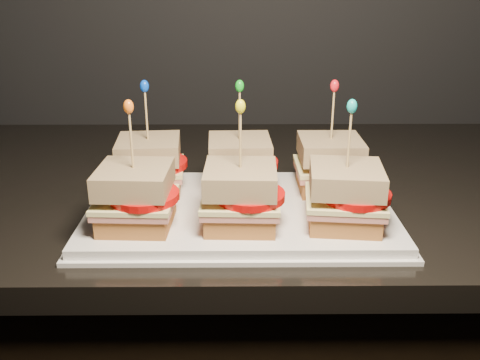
{
  "coord_description": "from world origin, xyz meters",
  "views": [
    {
      "loc": [
        -0.15,
        0.87,
        1.2
      ],
      "look_at": [
        -0.14,
        1.53,
        0.94
      ],
      "focal_mm": 40.0,
      "sensor_mm": 36.0,
      "label": 1
    }
  ],
  "objects": [
    {
      "name": "granite_slab",
      "position": [
        -0.27,
        1.68,
        0.86
      ],
      "size": [
        2.35,
        0.65,
        0.04
      ],
      "primitive_type": "cube",
      "color": "black",
      "rests_on": "cabinet"
    },
    {
      "name": "platter",
      "position": [
        -0.14,
        1.53,
        0.89
      ],
      "size": [
        0.41,
        0.25,
        0.02
      ],
      "primitive_type": "cube",
      "color": "white",
      "rests_on": "granite_slab"
    },
    {
      "name": "platter_rim",
      "position": [
        -0.14,
        1.53,
        0.89
      ],
      "size": [
        0.42,
        0.26,
        0.01
      ],
      "primitive_type": "cube",
      "color": "white",
      "rests_on": "granite_slab"
    },
    {
      "name": "sandwich_0_bread_bot",
      "position": [
        -0.27,
        1.59,
        0.91
      ],
      "size": [
        0.09,
        0.09,
        0.02
      ],
      "primitive_type": "cube",
      "rotation": [
        0.0,
        0.0,
        0.07
      ],
      "color": "brown",
      "rests_on": "platter"
    },
    {
      "name": "sandwich_0_ham",
      "position": [
        -0.27,
        1.59,
        0.93
      ],
      "size": [
        0.1,
        0.1,
        0.01
      ],
      "primitive_type": "cube",
      "rotation": [
        0.0,
        0.0,
        0.07
      ],
      "color": "#C16C60",
      "rests_on": "sandwich_0_bread_bot"
    },
    {
      "name": "sandwich_0_cheese",
      "position": [
        -0.27,
        1.59,
        0.93
      ],
      "size": [
        0.1,
        0.1,
        0.01
      ],
      "primitive_type": "cube",
      "rotation": [
        0.0,
        0.0,
        0.07
      ],
      "color": "#FAF19D",
      "rests_on": "sandwich_0_ham"
    },
    {
      "name": "sandwich_0_tomato",
      "position": [
        -0.26,
        1.58,
        0.94
      ],
      "size": [
        0.08,
        0.08,
        0.01
      ],
      "primitive_type": "cylinder",
      "color": "red",
      "rests_on": "sandwich_0_cheese"
    },
    {
      "name": "sandwich_0_bread_top",
      "position": [
        -0.27,
        1.59,
        0.96
      ],
      "size": [
        0.09,
        0.09,
        0.03
      ],
      "primitive_type": "cube",
      "rotation": [
        0.0,
        0.0,
        0.07
      ],
      "color": "#4D280B",
      "rests_on": "sandwich_0_tomato"
    },
    {
      "name": "sandwich_0_pick",
      "position": [
        -0.27,
        1.59,
        1.01
      ],
      "size": [
        0.0,
        0.0,
        0.09
      ],
      "primitive_type": "cylinder",
      "color": "tan",
      "rests_on": "sandwich_0_bread_top"
    },
    {
      "name": "sandwich_0_frill",
      "position": [
        -0.27,
        1.59,
        1.05
      ],
      "size": [
        0.01,
        0.01,
        0.02
      ],
      "primitive_type": "ellipsoid",
      "color": "blue",
      "rests_on": "sandwich_0_pick"
    },
    {
      "name": "sandwich_1_bread_bot",
      "position": [
        -0.14,
        1.59,
        0.91
      ],
      "size": [
        0.09,
        0.09,
        0.02
      ],
      "primitive_type": "cube",
      "rotation": [
        0.0,
        0.0,
        0.04
      ],
      "color": "brown",
      "rests_on": "platter"
    },
    {
      "name": "sandwich_1_ham",
      "position": [
        -0.14,
        1.59,
        0.93
      ],
      "size": [
        0.1,
        0.09,
        0.01
      ],
      "primitive_type": "cube",
      "rotation": [
        0.0,
        0.0,
        0.04
      ],
      "color": "#C16C60",
      "rests_on": "sandwich_1_bread_bot"
    },
    {
      "name": "sandwich_1_cheese",
      "position": [
        -0.14,
        1.59,
        0.93
      ],
      "size": [
        0.1,
        0.1,
        0.01
      ],
      "primitive_type": "cube",
      "rotation": [
        0.0,
        0.0,
        0.04
      ],
      "color": "#FAF19D",
      "rests_on": "sandwich_1_ham"
    },
    {
      "name": "sandwich_1_tomato",
      "position": [
        -0.13,
        1.58,
        0.94
      ],
      "size": [
        0.08,
        0.08,
        0.01
      ],
      "primitive_type": "cylinder",
      "color": "red",
      "rests_on": "sandwich_1_cheese"
    },
    {
      "name": "sandwich_1_bread_top",
      "position": [
        -0.14,
        1.59,
        0.96
      ],
      "size": [
        0.09,
        0.09,
        0.03
      ],
      "primitive_type": "cube",
      "rotation": [
        0.0,
        0.0,
        0.04
      ],
      "color": "#4D280B",
      "rests_on": "sandwich_1_tomato"
    },
    {
      "name": "sandwich_1_pick",
      "position": [
        -0.14,
        1.59,
        1.01
      ],
      "size": [
        0.0,
        0.0,
        0.09
      ],
      "primitive_type": "cylinder",
      "color": "tan",
      "rests_on": "sandwich_1_bread_top"
    },
    {
      "name": "sandwich_1_frill",
      "position": [
        -0.14,
        1.59,
        1.05
      ],
      "size": [
        0.01,
        0.01,
        0.02
      ],
      "primitive_type": "ellipsoid",
      "color": "#11A91E",
      "rests_on": "sandwich_1_pick"
    },
    {
      "name": "sandwich_2_bread_bot",
      "position": [
        -0.01,
        1.59,
        0.91
      ],
      "size": [
        0.09,
        0.09,
        0.02
      ],
      "primitive_type": "cube",
      "rotation": [
        0.0,
        0.0,
        0.0
      ],
      "color": "brown",
      "rests_on": "platter"
    },
    {
      "name": "sandwich_2_ham",
      "position": [
        -0.01,
        1.59,
        0.93
      ],
      "size": [
        0.09,
        0.09,
        0.01
      ],
      "primitive_type": "cube",
      "rotation": [
        0.0,
        0.0,
        0.0
      ],
      "color": "#C16C60",
      "rests_on": "sandwich_2_bread_bot"
    },
    {
      "name": "sandwich_2_cheese",
      "position": [
        -0.01,
        1.59,
        0.93
      ],
      "size": [
        0.1,
        0.09,
        0.01
      ],
      "primitive_type": "cube",
      "rotation": [
        0.0,
        0.0,
        0.0
      ],
      "color": "#FAF19D",
      "rests_on": "sandwich_2_ham"
    },
    {
      "name": "sandwich_2_tomato",
      "position": [
        -0.0,
        1.58,
        0.94
      ],
      "size": [
        0.08,
        0.08,
        0.01
      ],
      "primitive_type": "cylinder",
      "color": "red",
      "rests_on": "sandwich_2_cheese"
    },
    {
      "name": "sandwich_2_bread_top",
      "position": [
        -0.01,
        1.59,
        0.96
      ],
      "size": [
        0.09,
        0.09,
        0.03
      ],
      "primitive_type": "cube",
      "rotation": [
        0.0,
        0.0,
        0.0
      ],
      "color": "#4D280B",
      "rests_on": "sandwich_2_tomato"
    },
    {
      "name": "sandwich_2_pick",
      "position": [
        -0.01,
        1.59,
        1.01
      ],
      "size": [
        0.0,
        0.0,
        0.09
      ],
      "primitive_type": "cylinder",
      "color": "tan",
      "rests_on": "sandwich_2_bread_top"
    },
    {
      "name": "sandwich_2_frill",
      "position": [
        -0.01,
        1.59,
        1.05
      ],
      "size": [
        0.01,
        0.01,
        0.02
      ],
      "primitive_type": "ellipsoid",
      "color": "red",
      "rests_on": "sandwich_2_pick"
    },
    {
      "name": "sandwich_3_bread_bot",
      "position": [
        -0.27,
        1.47,
        0.91
      ],
      "size": [
        0.09,
        0.09,
        0.02
      ],
      "primitive_type": "cube",
      "rotation": [
        0.0,
        0.0,
        -0.05
      ],
      "color": "brown",
      "rests_on": "platter"
    },
    {
      "name": "sandwich_3_ham",
      "position": [
        -0.27,
        1.47,
        0.93
      ],
      "size": [
        0.1,
        0.09,
        0.01
      ],
      "primitive_type": "cube",
      "rotation": [
        0.0,
        0.0,
        -0.05
      ],
      "color": "#C16C60",
      "rests_on": "sandwich_3_bread_bot"
    },
    {
      "name": "sandwich_3_cheese",
      "position": [
        -0.27,
        1.47,
        0.93
      ],
      "size": [
        0.1,
        0.1,
        0.01
      ],
      "primitive_type": "cube",
      "rotation": [
        0.0,
        0.0,
        -0.05
      ],
      "color": "#FAF19D",
      "rests_on": "sandwich_3_ham"
    },
    {
      "name": "sandwich_3_tomato",
      "position": [
        -0.26,
        1.47,
        0.94
      ],
      "size": [
        0.08,
        0.08,
        0.01
      ],
      "primitive_type": "cylinder",
      "color": "red",
      "rests_on": "sandwich_3_cheese"
    },
    {
      "name": "sandwich_3_bread_top",
      "position": [
        -0.27,
        1.47,
        0.96
      ],
      "size": [
        0.09,
        0.09,
        0.03
      ],
      "primitive_type": "cube",
      "rotation": [
        0.0,
        0.0,
        -0.05
      ],
      "color": "#4D280B",
      "rests_on": "sandwich_3_tomato"
    },
    {
      "name": "sandwich_3_pick",
      "position": [
        -0.27,
        1.47,
        1.01
      ],
      "size": [
        0.0,
        0.0,
        0.09
      ],
      "primitive_type": "cylinder",
      "color": "tan",
      "rests_on": "sandwich_3_bread_top"
    },
    {
      "name": "sandwich_3_frill",
      "position": [
        -0.27,
        1.47,
        1.05
      ],
      "size": [
        0.01,
        0.01,
        0.02
      ],
      "primitive_type": "ellipsoid",
      "color": "orange",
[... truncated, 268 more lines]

